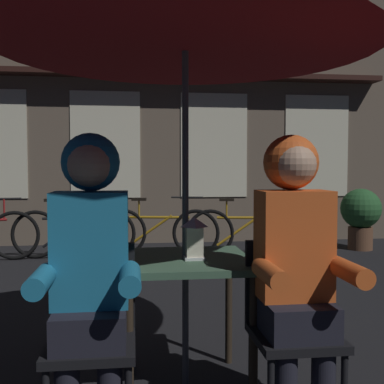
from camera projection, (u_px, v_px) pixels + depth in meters
The scene contains 12 objects.
cafe_table at pixel (185, 276), 2.62m from camera, with size 0.72×0.72×0.74m.
patio_umbrella at pixel (185, 16), 2.54m from camera, with size 2.10×2.10×2.31m.
lantern at pixel (194, 237), 2.56m from camera, with size 0.11×0.11×0.23m.
chair_left at pixel (92, 328), 2.20m from camera, with size 0.40×0.40×0.87m.
chair_right at pixel (290, 320), 2.32m from camera, with size 0.40×0.40×0.87m.
person_left_hooded at pixel (90, 255), 2.12m from camera, with size 0.45×0.56×1.40m.
person_right_hooded at pixel (295, 250), 2.24m from camera, with size 0.45×0.56×1.40m.
shopfront_building at pixel (106, 55), 7.74m from camera, with size 10.00×0.93×6.20m.
bicycle_second at pixel (74, 233), 6.42m from camera, with size 1.68×0.12×0.84m.
bicycle_third at pixel (159, 231), 6.56m from camera, with size 1.66×0.36×0.84m.
bicycle_fourth at pixel (247, 232), 6.51m from camera, with size 1.67×0.29×0.84m.
potted_plant at pixel (361, 214), 7.08m from camera, with size 0.60×0.60×0.92m.
Camera 1 is at (-0.28, -2.57, 1.24)m, focal length 44.08 mm.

